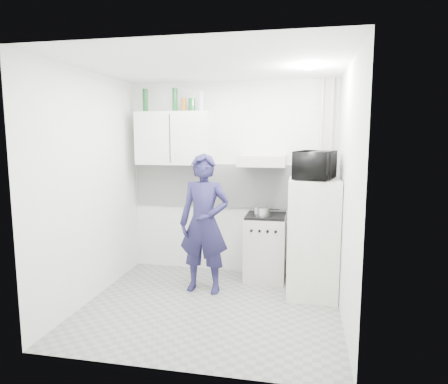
# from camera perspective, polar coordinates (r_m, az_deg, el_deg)

# --- Properties ---
(floor) EXTENTS (2.80, 2.80, 0.00)m
(floor) POSITION_cam_1_polar(r_m,az_deg,el_deg) (4.62, -1.92, -16.04)
(floor) COLOR gray
(floor) RESTS_ON ground
(ceiling) EXTENTS (2.80, 2.80, 0.00)m
(ceiling) POSITION_cam_1_polar(r_m,az_deg,el_deg) (4.27, -2.09, 17.67)
(ceiling) COLOR white
(ceiling) RESTS_ON wall_back
(wall_back) EXTENTS (2.80, 0.00, 2.80)m
(wall_back) POSITION_cam_1_polar(r_m,az_deg,el_deg) (5.47, 1.03, 1.92)
(wall_back) COLOR white
(wall_back) RESTS_ON floor
(wall_left) EXTENTS (0.00, 2.60, 2.60)m
(wall_left) POSITION_cam_1_polar(r_m,az_deg,el_deg) (4.78, -18.57, 0.59)
(wall_left) COLOR white
(wall_left) RESTS_ON floor
(wall_right) EXTENTS (0.00, 2.60, 2.60)m
(wall_right) POSITION_cam_1_polar(r_m,az_deg,el_deg) (4.16, 17.10, -0.39)
(wall_right) COLOR white
(wall_right) RESTS_ON floor
(person) EXTENTS (0.63, 0.43, 1.68)m
(person) POSITION_cam_1_polar(r_m,az_deg,el_deg) (4.81, -2.85, -4.52)
(person) COLOR #1E1C41
(person) RESTS_ON floor
(stove) EXTENTS (0.52, 0.52, 0.83)m
(stove) POSITION_cam_1_polar(r_m,az_deg,el_deg) (5.33, 5.91, -7.98)
(stove) COLOR beige
(stove) RESTS_ON floor
(fridge) EXTENTS (0.58, 0.58, 1.39)m
(fridge) POSITION_cam_1_polar(r_m,az_deg,el_deg) (4.80, 12.57, -6.47)
(fridge) COLOR white
(fridge) RESTS_ON floor
(stove_top) EXTENTS (0.50, 0.50, 0.03)m
(stove_top) POSITION_cam_1_polar(r_m,az_deg,el_deg) (5.23, 5.98, -3.41)
(stove_top) COLOR black
(stove_top) RESTS_ON stove
(saucepan) EXTENTS (0.20, 0.20, 0.11)m
(saucepan) POSITION_cam_1_polar(r_m,az_deg,el_deg) (5.14, 5.48, -2.79)
(saucepan) COLOR silver
(saucepan) RESTS_ON stove_top
(microwave) EXTENTS (0.65, 0.52, 0.32)m
(microwave) POSITION_cam_1_polar(r_m,az_deg,el_deg) (4.67, 12.90, 3.78)
(microwave) COLOR black
(microwave) RESTS_ON fridge
(bottle_a) EXTENTS (0.07, 0.07, 0.31)m
(bottle_a) POSITION_cam_1_polar(r_m,az_deg,el_deg) (5.61, -11.17, 12.70)
(bottle_a) COLOR #144C1E
(bottle_a) RESTS_ON upper_cabinet
(bottle_d) EXTENTS (0.07, 0.07, 0.31)m
(bottle_d) POSITION_cam_1_polar(r_m,az_deg,el_deg) (5.47, -7.02, 12.93)
(bottle_d) COLOR #144C1E
(bottle_d) RESTS_ON upper_cabinet
(canister_a) EXTENTS (0.07, 0.07, 0.18)m
(canister_a) POSITION_cam_1_polar(r_m,az_deg,el_deg) (5.43, -5.80, 12.27)
(canister_a) COLOR brown
(canister_a) RESTS_ON upper_cabinet
(canister_b) EXTENTS (0.09, 0.09, 0.17)m
(canister_b) POSITION_cam_1_polar(r_m,az_deg,el_deg) (5.40, -4.61, 12.29)
(canister_b) COLOR #144C1E
(canister_b) RESTS_ON upper_cabinet
(bottle_e) EXTENTS (0.06, 0.06, 0.26)m
(bottle_e) POSITION_cam_1_polar(r_m,az_deg,el_deg) (5.37, -3.27, 12.79)
(bottle_e) COLOR #B2B7BC
(bottle_e) RESTS_ON upper_cabinet
(upper_cabinet) EXTENTS (1.00, 0.35, 0.70)m
(upper_cabinet) POSITION_cam_1_polar(r_m,az_deg,el_deg) (5.46, -7.13, 7.63)
(upper_cabinet) COLOR white
(upper_cabinet) RESTS_ON wall_back
(range_hood) EXTENTS (0.60, 0.50, 0.14)m
(range_hood) POSITION_cam_1_polar(r_m,az_deg,el_deg) (5.14, 5.49, 4.50)
(range_hood) COLOR beige
(range_hood) RESTS_ON wall_back
(backsplash) EXTENTS (2.74, 0.03, 0.60)m
(backsplash) POSITION_cam_1_polar(r_m,az_deg,el_deg) (5.47, 1.00, 0.86)
(backsplash) COLOR white
(backsplash) RESTS_ON wall_back
(pipe_a) EXTENTS (0.05, 0.05, 2.60)m
(pipe_a) POSITION_cam_1_polar(r_m,az_deg,el_deg) (5.31, 14.81, 1.47)
(pipe_a) COLOR beige
(pipe_a) RESTS_ON floor
(pipe_b) EXTENTS (0.04, 0.04, 2.60)m
(pipe_b) POSITION_cam_1_polar(r_m,az_deg,el_deg) (5.31, 13.51, 1.50)
(pipe_b) COLOR beige
(pipe_b) RESTS_ON floor
(ceiling_spot_fixture) EXTENTS (0.10, 0.10, 0.02)m
(ceiling_spot_fixture) POSITION_cam_1_polar(r_m,az_deg,el_deg) (4.35, 12.08, 16.93)
(ceiling_spot_fixture) COLOR white
(ceiling_spot_fixture) RESTS_ON ceiling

